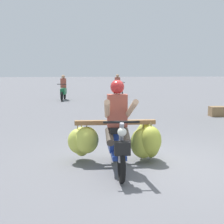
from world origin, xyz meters
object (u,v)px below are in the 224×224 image
motorbike_main_loaded (121,138)px  motorbike_distant_ahead_left (63,90)px  motorbike_distant_ahead_right (118,88)px  produce_crate (217,111)px

motorbike_main_loaded → motorbike_distant_ahead_left: motorbike_main_loaded is taller
motorbike_distant_ahead_left → motorbike_distant_ahead_right: (3.25, 1.93, 0.00)m
motorbike_distant_ahead_left → produce_crate: (6.01, -6.59, -0.39)m
motorbike_distant_ahead_left → produce_crate: size_ratio=2.89×
motorbike_distant_ahead_left → motorbike_distant_ahead_right: 3.78m
motorbike_main_loaded → produce_crate: 7.10m
motorbike_distant_ahead_right → motorbike_main_loaded: bearing=-96.3°
motorbike_main_loaded → motorbike_distant_ahead_left: (-1.69, 12.22, 0.08)m
motorbike_distant_ahead_right → produce_crate: 8.96m
motorbike_main_loaded → motorbike_distant_ahead_right: motorbike_main_loaded is taller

